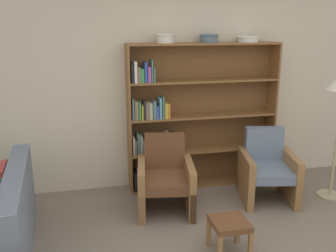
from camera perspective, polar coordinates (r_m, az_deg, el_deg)
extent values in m
cube|color=beige|center=(5.04, 3.02, 6.46)|extent=(12.00, 0.06, 2.75)
cube|color=brown|center=(4.78, -5.96, 0.82)|extent=(0.02, 0.30, 1.92)
cube|color=brown|center=(5.37, 15.39, 1.97)|extent=(0.02, 0.30, 1.92)
cube|color=brown|center=(4.85, 5.62, 12.37)|extent=(1.95, 0.30, 0.02)
cube|color=brown|center=(5.30, 5.08, -8.54)|extent=(1.95, 0.30, 0.03)
cube|color=brown|center=(5.12, 4.84, 1.83)|extent=(1.95, 0.01, 1.92)
cube|color=black|center=(5.02, -5.05, -8.17)|extent=(0.04, 0.20, 0.26)
cube|color=#994C99|center=(5.01, -4.57, -8.07)|extent=(0.03, 0.17, 0.28)
cube|color=orange|center=(5.01, -4.14, -8.20)|extent=(0.02, 0.15, 0.26)
cube|color=#388C47|center=(5.04, -3.72, -8.33)|extent=(0.04, 0.19, 0.21)
cube|color=gold|center=(5.05, -3.21, -8.53)|extent=(0.04, 0.17, 0.17)
cube|color=#334CB2|center=(5.04, -2.72, -8.23)|extent=(0.03, 0.17, 0.22)
cube|color=#669EB2|center=(5.02, -2.23, -8.01)|extent=(0.04, 0.12, 0.28)
cube|color=black|center=(5.06, -1.88, -8.39)|extent=(0.02, 0.16, 0.18)
cube|color=#B2A899|center=(5.05, -1.49, -8.39)|extent=(0.03, 0.14, 0.19)
cube|color=#669EB2|center=(5.05, -1.05, -8.26)|extent=(0.03, 0.12, 0.21)
cube|color=orange|center=(5.06, -0.69, -8.01)|extent=(0.03, 0.15, 0.24)
cube|color=black|center=(5.10, -0.36, -8.15)|extent=(0.02, 0.20, 0.18)
cube|color=#388C47|center=(5.06, 0.11, -7.78)|extent=(0.04, 0.13, 0.28)
cube|color=#994C99|center=(5.08, 0.52, -7.72)|extent=(0.02, 0.15, 0.27)
cube|color=brown|center=(5.12, 5.21, -3.49)|extent=(1.95, 0.30, 0.02)
cube|color=white|center=(4.84, -5.31, -2.95)|extent=(0.02, 0.18, 0.24)
cube|color=#7F6B4C|center=(4.83, -4.97, -3.29)|extent=(0.02, 0.13, 0.19)
cube|color=#4C756B|center=(4.85, -4.60, -2.67)|extent=(0.03, 0.20, 0.28)
cube|color=#B2A899|center=(4.86, -4.16, -2.85)|extent=(0.03, 0.20, 0.24)
cube|color=#B2A899|center=(4.87, -3.80, -3.15)|extent=(0.02, 0.20, 0.18)
cube|color=#334CB2|center=(4.86, -3.40, -2.72)|extent=(0.03, 0.18, 0.26)
cube|color=#B2A899|center=(4.86, -3.06, -2.81)|extent=(0.02, 0.17, 0.24)
cube|color=white|center=(4.85, -2.59, -3.18)|extent=(0.04, 0.12, 0.19)
cube|color=#388C47|center=(4.89, -2.25, -2.88)|extent=(0.02, 0.19, 0.21)
cube|color=#7F6B4C|center=(4.87, -1.71, -3.18)|extent=(0.04, 0.13, 0.17)
cube|color=#334CB2|center=(4.90, -1.20, -2.90)|extent=(0.04, 0.19, 0.20)
cube|color=#4C756B|center=(4.90, -0.66, -2.86)|extent=(0.04, 0.16, 0.21)
cube|color=white|center=(4.90, -0.13, -2.42)|extent=(0.04, 0.17, 0.28)
cube|color=#4C756B|center=(4.89, 0.47, -2.68)|extent=(0.03, 0.12, 0.24)
cube|color=black|center=(4.94, 0.83, -2.47)|extent=(0.04, 0.20, 0.25)
cube|color=red|center=(4.95, 1.30, -2.59)|extent=(0.03, 0.19, 0.22)
cube|color=brown|center=(4.98, 5.34, 1.59)|extent=(1.95, 0.30, 0.02)
cube|color=#4C756B|center=(4.70, -5.41, 2.58)|extent=(0.02, 0.16, 0.27)
cube|color=#7F6B4C|center=(4.73, -4.94, 2.46)|extent=(0.04, 0.20, 0.23)
cube|color=#388C47|center=(4.70, -4.37, 2.32)|extent=(0.03, 0.12, 0.22)
cube|color=gold|center=(4.74, -4.05, 2.21)|extent=(0.02, 0.19, 0.19)
cube|color=black|center=(4.71, -3.68, 2.47)|extent=(0.03, 0.14, 0.24)
cube|color=#7F6B4C|center=(4.72, -3.27, 2.38)|extent=(0.03, 0.13, 0.22)
cube|color=#B2A899|center=(4.74, -2.77, 2.38)|extent=(0.04, 0.17, 0.21)
cube|color=#4C756B|center=(4.74, -2.16, 2.52)|extent=(0.04, 0.15, 0.23)
cube|color=#334CB2|center=(4.76, -1.70, 2.15)|extent=(0.03, 0.16, 0.16)
cube|color=#669EB2|center=(4.77, -1.31, 2.83)|extent=(0.03, 0.19, 0.27)
cube|color=#4C756B|center=(4.78, -0.90, 2.93)|extent=(0.02, 0.19, 0.28)
cube|color=gold|center=(4.76, -0.36, 2.36)|extent=(0.03, 0.12, 0.20)
cube|color=orange|center=(4.80, -0.03, 2.45)|extent=(0.03, 0.19, 0.19)
cube|color=brown|center=(4.90, 5.48, 6.91)|extent=(1.95, 0.30, 0.02)
cube|color=black|center=(4.61, -5.50, 8.12)|extent=(0.03, 0.14, 0.25)
cube|color=white|center=(4.64, -5.07, 8.23)|extent=(0.03, 0.20, 0.26)
cube|color=#7F6B4C|center=(4.64, -4.53, 7.82)|extent=(0.03, 0.17, 0.19)
cube|color=#388C47|center=(4.65, -4.05, 7.71)|extent=(0.04, 0.17, 0.17)
cube|color=#334CB2|center=(4.66, -3.53, 8.22)|extent=(0.03, 0.19, 0.25)
cube|color=#994C99|center=(4.67, -2.99, 7.89)|extent=(0.04, 0.18, 0.19)
cube|color=#4C756B|center=(4.66, -2.57, 8.40)|extent=(0.02, 0.17, 0.27)
cube|color=#4C756B|center=(4.68, -2.27, 7.80)|extent=(0.02, 0.20, 0.17)
cylinder|color=silver|center=(4.71, -0.44, 13.15)|extent=(0.21, 0.21, 0.10)
torus|color=silver|center=(4.71, -0.44, 13.71)|extent=(0.23, 0.23, 0.02)
cylinder|color=slate|center=(4.86, 6.27, 13.09)|extent=(0.22, 0.22, 0.10)
torus|color=slate|center=(4.86, 6.29, 13.60)|extent=(0.24, 0.24, 0.02)
cylinder|color=silver|center=(5.06, 12.11, 12.77)|extent=(0.26, 0.26, 0.07)
torus|color=silver|center=(5.06, 12.13, 13.10)|extent=(0.28, 0.28, 0.02)
cube|color=slate|center=(3.83, -22.09, -9.17)|extent=(0.30, 1.73, 0.38)
cube|color=#A83838|center=(4.08, -23.61, -7.97)|extent=(0.19, 0.37, 0.37)
cube|color=olive|center=(4.24, 3.83, -12.40)|extent=(0.08, 0.08, 0.36)
cube|color=olive|center=(4.21, -4.07, -12.62)|extent=(0.08, 0.08, 0.36)
cube|color=olive|center=(4.79, 2.89, -9.01)|extent=(0.08, 0.08, 0.36)
cube|color=olive|center=(4.76, -4.03, -9.18)|extent=(0.08, 0.08, 0.36)
cube|color=brown|center=(4.40, -0.35, -8.29)|extent=(0.58, 0.71, 0.12)
cube|color=brown|center=(4.57, -0.55, -3.92)|extent=(0.49, 0.20, 0.46)
cube|color=olive|center=(4.46, 3.29, -9.22)|extent=(0.19, 0.68, 0.60)
cube|color=olive|center=(4.43, -4.01, -9.40)|extent=(0.19, 0.68, 0.60)
cube|color=olive|center=(4.74, 19.24, -10.20)|extent=(0.08, 0.08, 0.36)
cube|color=olive|center=(4.58, 12.40, -10.59)|extent=(0.08, 0.08, 0.36)
cube|color=olive|center=(5.26, 17.01, -7.39)|extent=(0.08, 0.08, 0.36)
cube|color=olive|center=(5.12, 10.87, -7.63)|extent=(0.08, 0.08, 0.36)
cube|color=slate|center=(4.83, 15.05, -6.63)|extent=(0.60, 0.73, 0.12)
cube|color=slate|center=(5.00, 14.40, -2.70)|extent=(0.49, 0.22, 0.46)
cube|color=olive|center=(4.95, 18.12, -7.45)|extent=(0.22, 0.68, 0.60)
cube|color=olive|center=(4.80, 11.73, -7.72)|extent=(0.22, 0.68, 0.60)
cylinder|color=tan|center=(5.35, 23.43, -9.60)|extent=(0.32, 0.32, 0.02)
cylinder|color=tan|center=(5.11, 24.25, -2.53)|extent=(0.04, 0.04, 1.37)
cube|color=olive|center=(3.89, 6.25, -15.86)|extent=(0.04, 0.04, 0.28)
cube|color=olive|center=(3.99, 10.54, -15.20)|extent=(0.04, 0.04, 0.28)
cube|color=olive|center=(3.65, 7.87, -18.24)|extent=(0.04, 0.04, 0.28)
cube|color=olive|center=(3.76, 12.43, -17.42)|extent=(0.04, 0.04, 0.28)
cube|color=brown|center=(3.73, 9.39, -14.41)|extent=(0.34, 0.34, 0.06)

